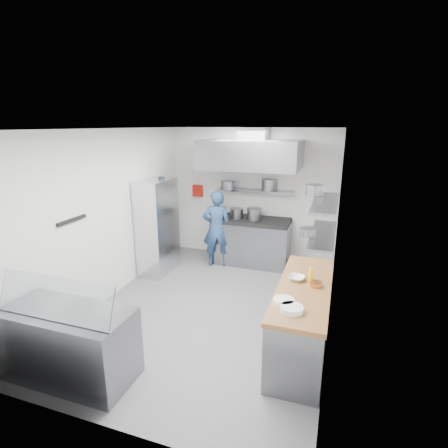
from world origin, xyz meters
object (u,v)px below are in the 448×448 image
(wire_rack, at_px, (158,227))
(display_case, at_px, (70,344))
(chef, at_px, (217,229))
(gas_range, at_px, (251,242))

(wire_rack, height_order, display_case, wire_rack)
(chef, height_order, wire_rack, wire_rack)
(wire_rack, relative_size, display_case, 1.23)
(chef, relative_size, display_case, 1.07)
(gas_range, height_order, wire_rack, wire_rack)
(chef, bearing_deg, gas_range, -168.56)
(display_case, bearing_deg, wire_rack, 99.82)
(display_case, bearing_deg, gas_range, 74.98)
(gas_range, distance_m, chef, 0.82)
(chef, distance_m, wire_rack, 1.20)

